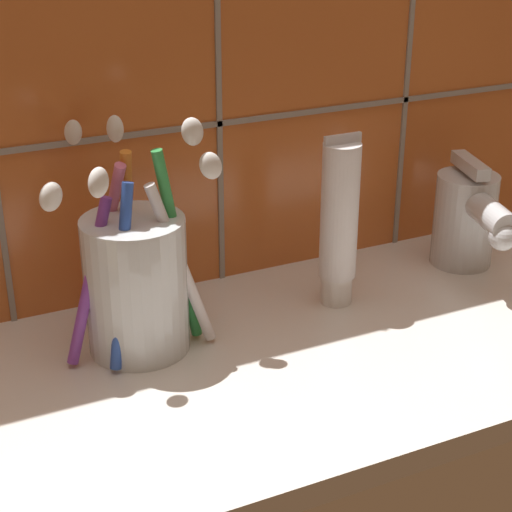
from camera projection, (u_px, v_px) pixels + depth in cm
name	position (u px, v px, depth cm)	size (l,w,h in cm)	color
sink_counter	(271.00, 366.00, 69.25)	(78.40, 30.41, 2.00)	silver
tile_wall_backsplash	(193.00, 62.00, 72.87)	(88.40, 1.72, 45.14)	#C6662D
toothbrush_cup	(136.00, 279.00, 67.54)	(14.42, 13.20, 18.97)	silver
toothpaste_tube	(339.00, 222.00, 73.95)	(3.46, 3.30, 15.63)	white
sink_faucet	(469.00, 218.00, 81.81)	(6.35, 12.56, 10.68)	silver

